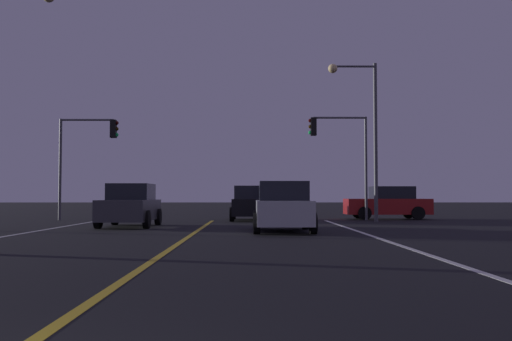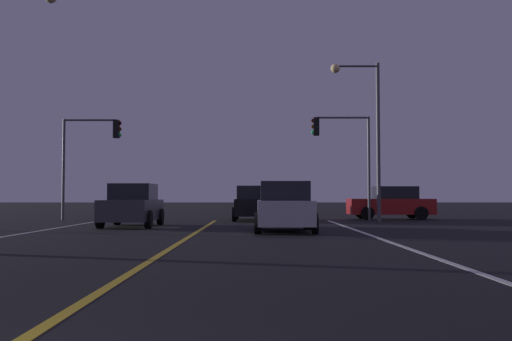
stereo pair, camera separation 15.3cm
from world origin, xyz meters
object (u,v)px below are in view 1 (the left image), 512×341
Objects in this scene: car_lead_same_lane at (283,207)px; car_crossing_side at (388,203)px; traffic_light_near_right at (338,143)px; car_oncoming at (130,206)px; street_lamp_right_far at (364,120)px; car_ahead_far at (251,204)px; traffic_light_near_left at (89,145)px.

car_lead_same_lane and car_crossing_side have the same top height.
car_lead_same_lane is 10.26m from traffic_light_near_right.
car_oncoming is 0.58× the size of street_lamp_right_far.
car_oncoming is 7.43m from car_ahead_far.
car_ahead_far is at bearing 6.83° from car_lead_same_lane.
car_ahead_far is at bearing -2.05° from traffic_light_near_left.
car_crossing_side is 0.85× the size of traffic_light_near_left.
traffic_light_near_right is 12.47m from traffic_light_near_left.
traffic_light_near_right is 0.70× the size of street_lamp_right_far.
car_lead_same_lane is at bearing 59.95° from street_lamp_right_far.
street_lamp_right_far is at bearing 58.94° from car_crossing_side.
street_lamp_right_far is at bearing 115.66° from traffic_light_near_right.
car_oncoming is at bearing 21.85° from street_lamp_right_far.
traffic_light_near_left is at bearing 87.95° from car_ahead_far.
car_lead_same_lane is at bearing -173.17° from car_ahead_far.
car_ahead_far is 0.58× the size of street_lamp_right_far.
car_oncoming and car_crossing_side have the same top height.
traffic_light_near_left is at bearing -8.21° from street_lamp_right_far.
car_ahead_far is 8.63m from traffic_light_near_left.
car_lead_same_lane is (5.86, -3.26, 0.00)m from car_oncoming.
car_ahead_far is 9.01m from car_lead_same_lane.
traffic_light_near_right reaches higher than car_lead_same_lane.
street_lamp_right_far reaches higher than traffic_light_near_left.
traffic_light_near_right is at bearing -0.00° from traffic_light_near_left.
car_crossing_side is at bearing -157.94° from traffic_light_near_right.
car_ahead_far is at bearing 3.80° from traffic_light_near_right.
traffic_light_near_left is (-9.18, 9.23, 2.95)m from car_lead_same_lane.
traffic_light_near_right is 1.02× the size of traffic_light_near_left.
car_crossing_side is (11.92, 7.10, 0.00)m from car_oncoming.
car_lead_same_lane is at bearing 70.36° from traffic_light_near_right.
car_ahead_far is at bearing 139.90° from car_oncoming.
traffic_light_near_left is 13.58m from street_lamp_right_far.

